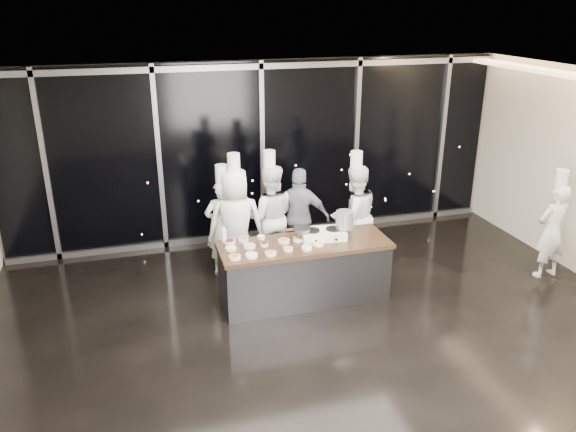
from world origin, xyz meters
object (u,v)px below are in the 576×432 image
at_px(chef_far_left, 224,226).
at_px(chef_side, 552,230).
at_px(chef_center, 270,216).
at_px(stock_pot, 345,220).
at_px(guest, 300,218).
at_px(chef_left, 236,223).
at_px(demo_counter, 304,271).
at_px(chef_right, 354,216).
at_px(frying_pan, 302,229).
at_px(stove, 323,234).

xyz_separation_m(chef_far_left, chef_side, (4.91, -1.51, -0.02)).
bearing_deg(chef_side, chef_center, -25.96).
distance_m(stock_pot, guest, 1.19).
relative_size(stock_pot, chef_side, 0.14).
height_order(chef_left, chef_center, chef_left).
height_order(demo_counter, chef_center, chef_center).
bearing_deg(guest, chef_left, 31.85).
relative_size(chef_far_left, chef_right, 0.93).
bearing_deg(chef_center, demo_counter, 109.17).
xyz_separation_m(chef_center, guest, (0.48, -0.07, -0.05)).
bearing_deg(frying_pan, stove, -0.93).
xyz_separation_m(frying_pan, chef_far_left, (-0.96, 1.01, -0.25)).
bearing_deg(stove, chef_center, 120.36).
bearing_deg(demo_counter, chef_center, 99.07).
height_order(demo_counter, chef_right, chef_right).
bearing_deg(frying_pan, stock_pot, -0.94).
height_order(chef_center, guest, chef_center).
distance_m(frying_pan, chef_right, 1.36).
xyz_separation_m(demo_counter, stove, (0.31, 0.10, 0.51)).
xyz_separation_m(guest, chef_right, (0.83, -0.27, 0.04)).
distance_m(frying_pan, chef_center, 1.11).
distance_m(chef_far_left, chef_side, 5.14).
distance_m(demo_counter, chef_right, 1.48).
bearing_deg(stove, chef_side, -1.14).
bearing_deg(chef_center, guest, -178.25).
relative_size(stove, chef_center, 0.35).
distance_m(demo_counter, stove, 0.61).
distance_m(chef_left, chef_right, 1.92).
xyz_separation_m(frying_pan, chef_left, (-0.79, 0.88, -0.16)).
bearing_deg(frying_pan, chef_side, -1.13).
distance_m(chef_far_left, chef_left, 0.23).
height_order(stove, guest, guest).
relative_size(chef_far_left, chef_side, 1.03).
relative_size(chef_far_left, guest, 1.09).
distance_m(stove, chef_far_left, 1.66).
height_order(stock_pot, chef_far_left, chef_far_left).
relative_size(chef_center, chef_side, 1.12).
distance_m(stove, chef_right, 1.12).
height_order(stove, stock_pot, stock_pot).
xyz_separation_m(stock_pot, guest, (-0.34, 1.09, -0.34)).
height_order(demo_counter, chef_left, chef_left).
bearing_deg(stove, frying_pan, 179.07).
bearing_deg(chef_far_left, chef_center, -164.95).
bearing_deg(demo_counter, chef_left, 128.05).
bearing_deg(guest, chef_far_left, 24.74).
bearing_deg(chef_left, stove, 146.34).
bearing_deg(guest, chef_right, -173.39).
distance_m(chef_far_left, chef_right, 2.11).
bearing_deg(frying_pan, chef_left, 138.19).
distance_m(demo_counter, chef_far_left, 1.55).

